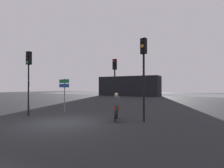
{
  "coord_description": "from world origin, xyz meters",
  "views": [
    {
      "loc": [
        6.95,
        -7.24,
        1.96
      ],
      "look_at": [
        0.5,
        5.0,
        2.2
      ],
      "focal_mm": 28.0,
      "sensor_mm": 36.0,
      "label": 1
    }
  ],
  "objects_px": {
    "cyclist": "(116,106)",
    "traffic_light_near_right": "(144,64)",
    "traffic_light_center": "(115,75)",
    "distant_building": "(129,86)",
    "traffic_light_near_left": "(29,71)",
    "direction_sign_post": "(64,89)"
  },
  "relations": [
    {
      "from": "cyclist",
      "to": "traffic_light_near_right",
      "type": "bearing_deg",
      "value": 171.96
    },
    {
      "from": "traffic_light_center",
      "to": "cyclist",
      "type": "xyz_separation_m",
      "value": [
        2.13,
        -3.98,
        -2.21
      ]
    },
    {
      "from": "distant_building",
      "to": "traffic_light_center",
      "type": "xyz_separation_m",
      "value": [
        8.22,
        -23.37,
        0.86
      ]
    },
    {
      "from": "traffic_light_center",
      "to": "cyclist",
      "type": "height_order",
      "value": "traffic_light_center"
    },
    {
      "from": "distant_building",
      "to": "traffic_light_near_right",
      "type": "height_order",
      "value": "traffic_light_near_right"
    },
    {
      "from": "traffic_light_near_left",
      "to": "cyclist",
      "type": "relative_size",
      "value": 2.72
    },
    {
      "from": "traffic_light_near_left",
      "to": "distant_building",
      "type": "bearing_deg",
      "value": -82.96
    },
    {
      "from": "distant_building",
      "to": "traffic_light_near_left",
      "type": "relative_size",
      "value": 3.09
    },
    {
      "from": "distant_building",
      "to": "traffic_light_center",
      "type": "height_order",
      "value": "traffic_light_center"
    },
    {
      "from": "traffic_light_near_left",
      "to": "direction_sign_post",
      "type": "distance_m",
      "value": 2.81
    },
    {
      "from": "traffic_light_near_left",
      "to": "cyclist",
      "type": "xyz_separation_m",
      "value": [
        6.07,
        1.36,
        -2.25
      ]
    },
    {
      "from": "traffic_light_near_left",
      "to": "traffic_light_near_right",
      "type": "height_order",
      "value": "traffic_light_near_right"
    },
    {
      "from": "traffic_light_center",
      "to": "cyclist",
      "type": "relative_size",
      "value": 2.69
    },
    {
      "from": "traffic_light_near_left",
      "to": "traffic_light_near_right",
      "type": "xyz_separation_m",
      "value": [
        7.64,
        1.72,
        0.22
      ]
    },
    {
      "from": "direction_sign_post",
      "to": "traffic_light_near_left",
      "type": "bearing_deg",
      "value": 67.95
    },
    {
      "from": "cyclist",
      "to": "direction_sign_post",
      "type": "bearing_deg",
      "value": -30.84
    },
    {
      "from": "distant_building",
      "to": "traffic_light_near_right",
      "type": "relative_size",
      "value": 2.87
    },
    {
      "from": "traffic_light_center",
      "to": "traffic_light_near_right",
      "type": "distance_m",
      "value": 5.18
    },
    {
      "from": "distant_building",
      "to": "traffic_light_center",
      "type": "relative_size",
      "value": 3.14
    },
    {
      "from": "traffic_light_near_left",
      "to": "direction_sign_post",
      "type": "xyz_separation_m",
      "value": [
        1.2,
        2.2,
        -1.27
      ]
    },
    {
      "from": "traffic_light_near_right",
      "to": "traffic_light_near_left",
      "type": "bearing_deg",
      "value": 28.48
    },
    {
      "from": "cyclist",
      "to": "traffic_light_near_left",
      "type": "bearing_deg",
      "value": -8.44
    }
  ]
}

